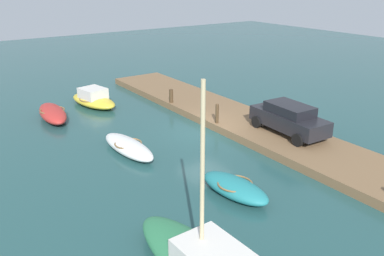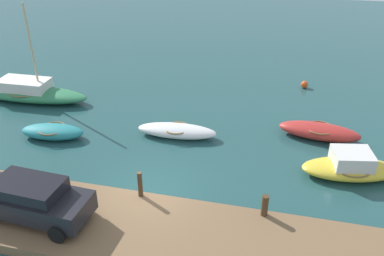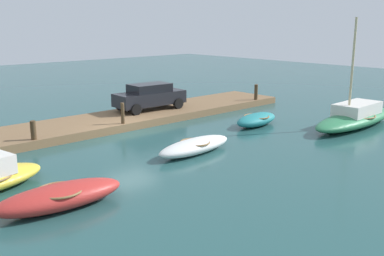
{
  "view_description": "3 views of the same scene",
  "coord_description": "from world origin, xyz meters",
  "px_view_note": "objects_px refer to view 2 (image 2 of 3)",
  "views": [
    {
      "loc": [
        -16.72,
        12.51,
        8.1
      ],
      "look_at": [
        -1.35,
        1.82,
        1.06
      ],
      "focal_mm": 38.06,
      "sensor_mm": 36.0,
      "label": 1
    },
    {
      "loc": [
        4.79,
        -12.51,
        10.41
      ],
      "look_at": [
        0.74,
        4.47,
        0.72
      ],
      "focal_mm": 37.93,
      "sensor_mm": 36.0,
      "label": 2
    },
    {
      "loc": [
        12.46,
        18.18,
        5.53
      ],
      "look_at": [
        -0.72,
        3.84,
        0.87
      ],
      "focal_mm": 41.4,
      "sensor_mm": 36.0,
      "label": 3
    }
  ],
  "objects_px": {
    "parked_car": "(31,199)",
    "marker_buoy": "(304,84)",
    "rowboat_white": "(177,131)",
    "mooring_post_mid_east": "(265,205)",
    "mooring_post_mid_west": "(140,184)",
    "sailboat_green": "(27,92)",
    "rowboat_teal": "(53,132)",
    "motorboat_yellow": "(350,167)",
    "rowboat_red": "(319,131)"
  },
  "relations": [
    {
      "from": "rowboat_white",
      "to": "mooring_post_mid_east",
      "type": "height_order",
      "value": "mooring_post_mid_east"
    },
    {
      "from": "rowboat_red",
      "to": "marker_buoy",
      "type": "distance_m",
      "value": 6.44
    },
    {
      "from": "rowboat_teal",
      "to": "mooring_post_mid_west",
      "type": "xyz_separation_m",
      "value": [
        6.11,
        -3.89,
        0.61
      ]
    },
    {
      "from": "mooring_post_mid_east",
      "to": "rowboat_white",
      "type": "bearing_deg",
      "value": 131.31
    },
    {
      "from": "marker_buoy",
      "to": "mooring_post_mid_east",
      "type": "bearing_deg",
      "value": -96.55
    },
    {
      "from": "rowboat_teal",
      "to": "mooring_post_mid_east",
      "type": "bearing_deg",
      "value": -26.15
    },
    {
      "from": "mooring_post_mid_west",
      "to": "mooring_post_mid_east",
      "type": "height_order",
      "value": "mooring_post_mid_west"
    },
    {
      "from": "rowboat_white",
      "to": "marker_buoy",
      "type": "bearing_deg",
      "value": 48.01
    },
    {
      "from": "motorboat_yellow",
      "to": "parked_car",
      "type": "distance_m",
      "value": 12.98
    },
    {
      "from": "rowboat_teal",
      "to": "motorboat_yellow",
      "type": "bearing_deg",
      "value": -6.34
    },
    {
      "from": "rowboat_red",
      "to": "mooring_post_mid_east",
      "type": "distance_m",
      "value": 7.32
    },
    {
      "from": "rowboat_teal",
      "to": "sailboat_green",
      "type": "bearing_deg",
      "value": 129.2
    },
    {
      "from": "sailboat_green",
      "to": "mooring_post_mid_west",
      "type": "bearing_deg",
      "value": -39.07
    },
    {
      "from": "rowboat_white",
      "to": "rowboat_teal",
      "type": "relative_size",
      "value": 1.24
    },
    {
      "from": "rowboat_teal",
      "to": "marker_buoy",
      "type": "xyz_separation_m",
      "value": [
        12.41,
        9.49,
        -0.12
      ]
    },
    {
      "from": "motorboat_yellow",
      "to": "marker_buoy",
      "type": "bearing_deg",
      "value": 90.07
    },
    {
      "from": "mooring_post_mid_west",
      "to": "marker_buoy",
      "type": "xyz_separation_m",
      "value": [
        6.3,
        13.37,
        -0.73
      ]
    },
    {
      "from": "marker_buoy",
      "to": "rowboat_red",
      "type": "bearing_deg",
      "value": -83.99
    },
    {
      "from": "sailboat_green",
      "to": "parked_car",
      "type": "bearing_deg",
      "value": -57.23
    },
    {
      "from": "sailboat_green",
      "to": "marker_buoy",
      "type": "height_order",
      "value": "sailboat_green"
    },
    {
      "from": "rowboat_teal",
      "to": "mooring_post_mid_east",
      "type": "height_order",
      "value": "mooring_post_mid_east"
    },
    {
      "from": "rowboat_white",
      "to": "mooring_post_mid_west",
      "type": "distance_m",
      "value": 5.5
    },
    {
      "from": "motorboat_yellow",
      "to": "marker_buoy",
      "type": "xyz_separation_m",
      "value": [
        -1.86,
        9.45,
        -0.24
      ]
    },
    {
      "from": "rowboat_teal",
      "to": "rowboat_red",
      "type": "distance_m",
      "value": 13.44
    },
    {
      "from": "rowboat_teal",
      "to": "sailboat_green",
      "type": "distance_m",
      "value": 5.38
    },
    {
      "from": "sailboat_green",
      "to": "mooring_post_mid_east",
      "type": "height_order",
      "value": "sailboat_green"
    },
    {
      "from": "mooring_post_mid_east",
      "to": "mooring_post_mid_west",
      "type": "bearing_deg",
      "value": 180.0
    },
    {
      "from": "rowboat_teal",
      "to": "mooring_post_mid_east",
      "type": "relative_size",
      "value": 3.88
    },
    {
      "from": "rowboat_white",
      "to": "parked_car",
      "type": "distance_m",
      "value": 8.26
    },
    {
      "from": "motorboat_yellow",
      "to": "rowboat_red",
      "type": "xyz_separation_m",
      "value": [
        -1.19,
        3.05,
        -0.08
      ]
    },
    {
      "from": "rowboat_red",
      "to": "rowboat_white",
      "type": "bearing_deg",
      "value": -162.49
    },
    {
      "from": "rowboat_teal",
      "to": "rowboat_white",
      "type": "bearing_deg",
      "value": 8.05
    },
    {
      "from": "parked_car",
      "to": "marker_buoy",
      "type": "xyz_separation_m",
      "value": [
        9.63,
        15.43,
        -1.01
      ]
    },
    {
      "from": "rowboat_white",
      "to": "mooring_post_mid_west",
      "type": "xyz_separation_m",
      "value": [
        0.03,
        -5.46,
        0.63
      ]
    },
    {
      "from": "sailboat_green",
      "to": "mooring_post_mid_east",
      "type": "distance_m",
      "value": 16.59
    },
    {
      "from": "rowboat_teal",
      "to": "rowboat_red",
      "type": "height_order",
      "value": "rowboat_red"
    },
    {
      "from": "rowboat_red",
      "to": "marker_buoy",
      "type": "height_order",
      "value": "rowboat_red"
    },
    {
      "from": "rowboat_red",
      "to": "marker_buoy",
      "type": "bearing_deg",
      "value": 101.38
    },
    {
      "from": "mooring_post_mid_east",
      "to": "parked_car",
      "type": "bearing_deg",
      "value": -165.75
    },
    {
      "from": "rowboat_teal",
      "to": "marker_buoy",
      "type": "relative_size",
      "value": 7.24
    },
    {
      "from": "motorboat_yellow",
      "to": "parked_car",
      "type": "height_order",
      "value": "parked_car"
    },
    {
      "from": "rowboat_white",
      "to": "marker_buoy",
      "type": "height_order",
      "value": "rowboat_white"
    },
    {
      "from": "rowboat_teal",
      "to": "sailboat_green",
      "type": "height_order",
      "value": "sailboat_green"
    },
    {
      "from": "rowboat_white",
      "to": "mooring_post_mid_east",
      "type": "distance_m",
      "value": 7.29
    },
    {
      "from": "rowboat_teal",
      "to": "rowboat_red",
      "type": "xyz_separation_m",
      "value": [
        13.08,
        3.08,
        0.04
      ]
    },
    {
      "from": "mooring_post_mid_west",
      "to": "parked_car",
      "type": "xyz_separation_m",
      "value": [
        -3.33,
        -2.06,
        0.28
      ]
    },
    {
      "from": "motorboat_yellow",
      "to": "parked_car",
      "type": "bearing_deg",
      "value": -163.58
    },
    {
      "from": "mooring_post_mid_east",
      "to": "marker_buoy",
      "type": "xyz_separation_m",
      "value": [
        1.53,
        13.37,
        -0.61
      ]
    },
    {
      "from": "rowboat_white",
      "to": "rowboat_teal",
      "type": "distance_m",
      "value": 6.27
    },
    {
      "from": "rowboat_red",
      "to": "marker_buoy",
      "type": "relative_size",
      "value": 8.97
    }
  ]
}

